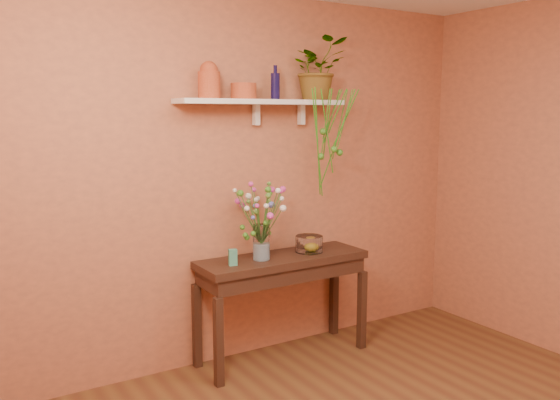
% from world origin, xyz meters
% --- Properties ---
extents(room, '(4.04, 4.04, 2.70)m').
position_xyz_m(room, '(0.00, 0.00, 1.35)').
color(room, brown).
rests_on(room, ground).
extents(sideboard, '(1.30, 0.42, 0.79)m').
position_xyz_m(sideboard, '(0.16, 1.77, 0.67)').
color(sideboard, '#3B2218').
rests_on(sideboard, ground).
extents(wall_shelf, '(1.30, 0.24, 0.19)m').
position_xyz_m(wall_shelf, '(0.06, 1.87, 1.92)').
color(wall_shelf, white).
rests_on(wall_shelf, room).
extents(terracotta_jug, '(0.18, 0.18, 0.25)m').
position_xyz_m(terracotta_jug, '(-0.37, 1.87, 2.06)').
color(terracotta_jug, '#B1472A').
rests_on(terracotta_jug, wall_shelf).
extents(terracotta_pot, '(0.24, 0.24, 0.11)m').
position_xyz_m(terracotta_pot, '(-0.10, 1.87, 1.99)').
color(terracotta_pot, '#B1472A').
rests_on(terracotta_pot, wall_shelf).
extents(blue_bottle, '(0.07, 0.07, 0.25)m').
position_xyz_m(blue_bottle, '(0.16, 1.88, 2.04)').
color(blue_bottle, '#110C37').
rests_on(blue_bottle, wall_shelf).
extents(spider_plant, '(0.46, 0.41, 0.47)m').
position_xyz_m(spider_plant, '(0.55, 1.89, 2.17)').
color(spider_plant, '#3C7E22').
rests_on(spider_plant, wall_shelf).
extents(plant_fronds, '(0.50, 0.30, 0.82)m').
position_xyz_m(plant_fronds, '(0.56, 1.74, 1.65)').
color(plant_fronds, '#3C7E22').
rests_on(plant_fronds, wall_shelf).
extents(glass_vase, '(0.12, 0.12, 0.26)m').
position_xyz_m(glass_vase, '(-0.03, 1.76, 0.90)').
color(glass_vase, white).
rests_on(glass_vase, sideboard).
extents(bouquet, '(0.42, 0.39, 0.46)m').
position_xyz_m(bouquet, '(-0.03, 1.76, 1.18)').
color(bouquet, '#386B28').
rests_on(bouquet, glass_vase).
extents(glass_bowl, '(0.21, 0.21, 0.13)m').
position_xyz_m(glass_bowl, '(0.40, 1.77, 0.85)').
color(glass_bowl, white).
rests_on(glass_bowl, sideboard).
extents(lemon, '(0.07, 0.07, 0.07)m').
position_xyz_m(lemon, '(0.42, 1.78, 0.83)').
color(lemon, gold).
rests_on(lemon, glass_bowl).
extents(carton, '(0.07, 0.06, 0.11)m').
position_xyz_m(carton, '(-0.28, 1.72, 0.85)').
color(carton, teal).
rests_on(carton, sideboard).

